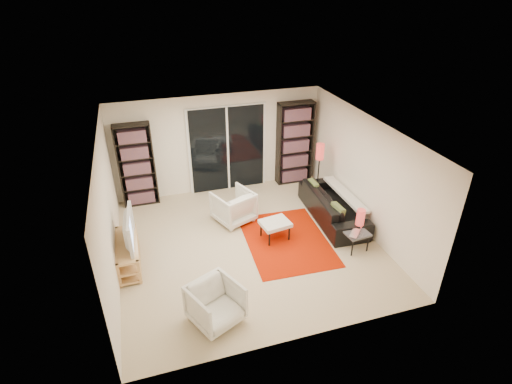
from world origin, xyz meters
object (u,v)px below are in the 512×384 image
bookshelf_left (137,165)px  ottoman (275,224)px  sofa (333,205)px  armchair_front (216,304)px  floor_lamp (320,157)px  armchair_back (233,206)px  bookshelf_right (295,143)px  side_table (356,233)px  tv_stand (128,254)px

bookshelf_left → ottoman: bookshelf_left is taller
sofa → armchair_front: (-3.10, -2.17, 0.02)m
floor_lamp → armchair_back: bearing=-169.4°
bookshelf_right → side_table: (0.06, -3.09, -0.70)m
tv_stand → sofa: (4.36, 0.37, 0.05)m
bookshelf_left → ottoman: (2.52, -2.30, -0.63)m
bookshelf_right → sofa: size_ratio=0.97×
armchair_back → armchair_front: 2.89m
armchair_front → bookshelf_left: bearing=77.7°
sofa → floor_lamp: 1.21m
tv_stand → sofa: bearing=4.8°
bookshelf_left → armchair_front: 4.25m
sofa → bookshelf_right: bearing=7.6°
bookshelf_left → armchair_back: bearing=-36.4°
bookshelf_right → armchair_back: bearing=-144.7°
sofa → armchair_back: bearing=78.5°
sofa → floor_lamp: floor_lamp is taller
armchair_back → bookshelf_left: bearing=-58.3°
ottoman → floor_lamp: bearing=40.4°
armchair_back → bookshelf_right: bearing=-166.6°
bookshelf_right → tv_stand: size_ratio=1.70×
ottoman → bookshelf_right: bearing=60.0°
bookshelf_right → tv_stand: 4.86m
tv_stand → floor_lamp: 4.69m
sofa → armchair_front: armchair_front is taller
armchair_back → sofa: bearing=143.6°
bookshelf_right → armchair_back: (-1.96, -1.39, -0.69)m
bookshelf_right → floor_lamp: (0.22, -0.98, 0.01)m
tv_stand → side_table: (4.26, -0.78, 0.09)m
armchair_back → floor_lamp: size_ratio=0.56×
armchair_back → side_table: bearing=118.1°
tv_stand → armchair_front: bearing=-55.1°
tv_stand → armchair_back: 2.42m
side_table → floor_lamp: floor_lamp is taller
sofa → armchair_front: bearing=128.0°
bookshelf_left → armchair_back: size_ratio=2.49×
floor_lamp → tv_stand: bearing=-163.4°
armchair_front → ottoman: 2.43m
side_table → bookshelf_left: bearing=141.7°
bookshelf_right → armchair_front: bookshelf_right is taller
floor_lamp → sofa: bearing=-93.9°
tv_stand → floor_lamp: bearing=16.6°
ottoman → armchair_back: bearing=125.1°
bookshelf_right → floor_lamp: 1.01m
bookshelf_right → armchair_front: bearing=-125.7°
sofa → armchair_front: 3.79m
armchair_back → floor_lamp: bearing=168.7°
tv_stand → armchair_back: (2.24, 0.91, 0.09)m
armchair_front → ottoman: armchair_front is taller
sofa → floor_lamp: size_ratio=1.56×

